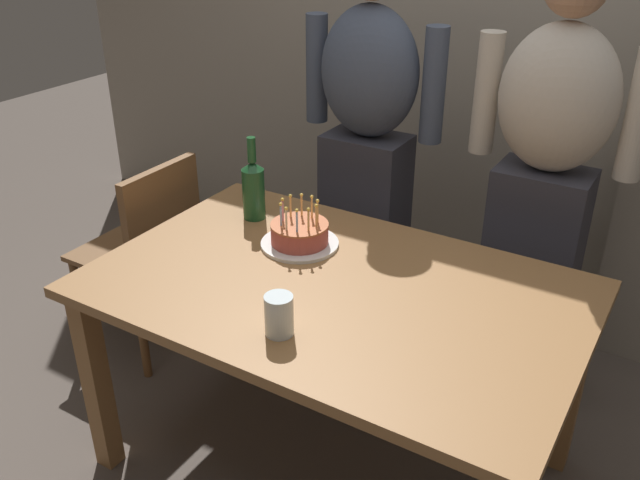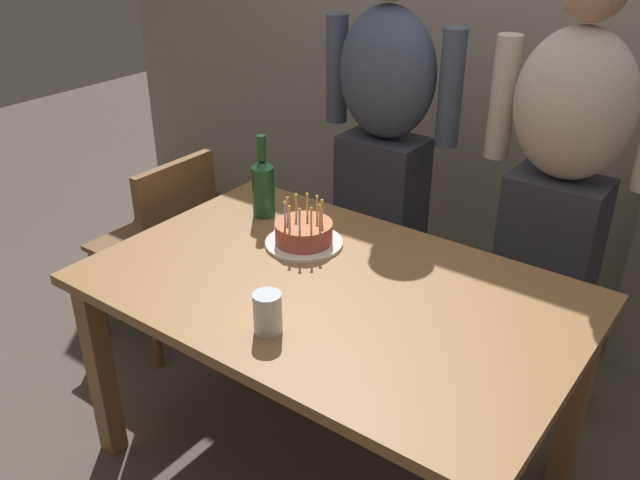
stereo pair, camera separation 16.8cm
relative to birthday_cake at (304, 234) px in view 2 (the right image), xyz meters
name	(u,v)px [view 2 (the right image)]	position (x,y,z in m)	size (l,w,h in m)	color
ground_plane	(330,462)	(0.23, -0.16, -0.78)	(10.00, 10.00, 0.00)	#564C44
back_wall	(542,23)	(0.23, 1.39, 0.52)	(5.20, 0.10, 2.60)	#9E9384
dining_table	(332,311)	(0.23, -0.16, -0.14)	(1.50, 0.96, 0.74)	olive
birthday_cake	(304,234)	(0.00, 0.00, 0.00)	(0.27, 0.27, 0.17)	white
water_glass_near	(267,312)	(0.23, -0.46, 0.02)	(0.08, 0.08, 0.12)	silver
wine_bottle	(263,186)	(-0.26, 0.10, 0.08)	(0.08, 0.08, 0.31)	#194723
person_man_bearded	(384,148)	(-0.10, 0.66, 0.10)	(0.61, 0.27, 1.66)	#33333D
person_woman_cardigan	(559,190)	(0.63, 0.66, 0.10)	(0.61, 0.27, 1.66)	#33333D
dining_chair	(165,238)	(-0.77, 0.03, -0.26)	(0.42, 0.42, 0.87)	brown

